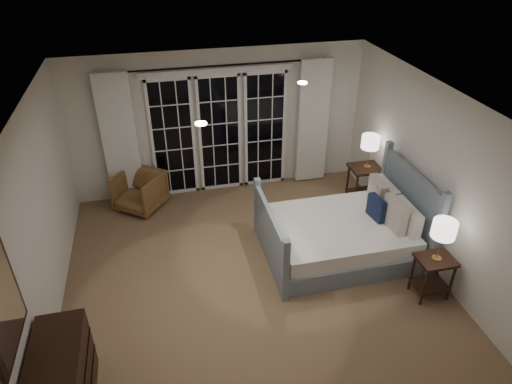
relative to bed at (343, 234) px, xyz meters
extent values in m
plane|color=#826046|center=(-1.42, -0.22, -0.32)|extent=(5.00, 5.00, 0.00)
plane|color=white|center=(-1.42, -0.22, 2.18)|extent=(5.00, 5.00, 0.00)
cube|color=silver|center=(-3.92, -0.22, 0.93)|extent=(0.02, 5.00, 2.50)
cube|color=silver|center=(1.08, -0.22, 0.93)|extent=(0.02, 5.00, 2.50)
cube|color=silver|center=(-1.42, 2.28, 0.93)|extent=(5.00, 0.02, 2.50)
cube|color=silver|center=(-1.42, -2.72, 0.93)|extent=(5.00, 0.02, 2.50)
cube|color=black|center=(-2.22, 2.25, 0.73)|extent=(0.66, 0.02, 2.02)
cube|color=black|center=(-1.42, 2.25, 0.73)|extent=(0.66, 0.02, 2.02)
cube|color=black|center=(-0.62, 2.25, 0.73)|extent=(0.66, 0.02, 2.02)
cube|color=white|center=(-1.42, 2.23, 1.83)|extent=(2.50, 0.04, 0.10)
cylinder|color=black|center=(-1.42, 2.18, 1.93)|extent=(3.50, 0.03, 0.03)
cube|color=white|center=(-3.07, 2.16, 0.83)|extent=(0.55, 0.10, 2.25)
cube|color=white|center=(0.23, 2.16, 0.83)|extent=(0.55, 0.10, 2.25)
cylinder|color=white|center=(-0.62, 0.38, 2.17)|extent=(0.12, 0.12, 0.01)
cylinder|color=white|center=(-2.02, -0.62, 2.17)|extent=(0.12, 0.12, 0.01)
cube|color=slate|center=(-0.07, 0.00, -0.18)|extent=(1.95, 1.52, 0.29)
cube|color=white|center=(-0.07, 0.00, 0.09)|extent=(1.89, 1.46, 0.24)
cube|color=slate|center=(0.97, 0.00, 0.30)|extent=(0.06, 1.52, 1.24)
cube|color=slate|center=(-1.11, 0.00, 0.11)|extent=(0.06, 1.52, 0.86)
cube|color=white|center=(0.77, -0.32, 0.39)|extent=(0.14, 0.60, 0.36)
cube|color=white|center=(0.77, 0.32, 0.39)|extent=(0.14, 0.60, 0.36)
cube|color=#C0AE9E|center=(0.61, -0.28, 0.43)|extent=(0.16, 0.46, 0.45)
cube|color=#C0AE9E|center=(0.61, 0.28, 0.43)|extent=(0.16, 0.46, 0.45)
cube|color=#151C3A|center=(0.47, 0.00, 0.38)|extent=(0.15, 0.35, 0.34)
cube|color=black|center=(0.76, -1.11, 0.26)|extent=(0.46, 0.37, 0.04)
cube|color=black|center=(0.76, -1.11, -0.15)|extent=(0.42, 0.33, 0.03)
cylinder|color=black|center=(0.57, -1.25, -0.03)|extent=(0.04, 0.04, 0.57)
cylinder|color=black|center=(0.96, -1.25, -0.03)|extent=(0.04, 0.04, 0.57)
cylinder|color=black|center=(0.57, -0.96, -0.03)|extent=(0.04, 0.04, 0.57)
cylinder|color=black|center=(0.96, -0.96, -0.03)|extent=(0.04, 0.04, 0.57)
cube|color=black|center=(0.85, 1.15, 0.37)|extent=(0.55, 0.44, 0.04)
cube|color=black|center=(0.85, 1.15, -0.12)|extent=(0.50, 0.39, 0.03)
cylinder|color=black|center=(0.62, 0.98, 0.02)|extent=(0.04, 0.04, 0.68)
cylinder|color=black|center=(1.08, 0.98, 0.02)|extent=(0.04, 0.04, 0.68)
cylinder|color=black|center=(0.62, 1.33, 0.02)|extent=(0.04, 0.04, 0.68)
cylinder|color=black|center=(1.08, 1.33, 0.02)|extent=(0.04, 0.04, 0.68)
cylinder|color=tan|center=(0.76, -1.11, 0.29)|extent=(0.12, 0.12, 0.02)
cylinder|color=tan|center=(0.76, -1.11, 0.47)|extent=(0.02, 0.02, 0.33)
cylinder|color=white|center=(0.76, -1.11, 0.74)|extent=(0.29, 0.29, 0.22)
cylinder|color=tan|center=(0.85, 1.15, 0.40)|extent=(0.12, 0.12, 0.02)
cylinder|color=tan|center=(0.85, 1.15, 0.58)|extent=(0.02, 0.02, 0.33)
cylinder|color=white|center=(0.85, 1.15, 0.85)|extent=(0.29, 0.29, 0.21)
imported|color=brown|center=(-2.87, 1.88, 0.01)|extent=(0.99, 0.99, 0.65)
cube|color=black|center=(-3.40, -1.78, 0.22)|extent=(0.01, 1.14, 0.01)
cube|color=black|center=(-3.89, -1.78, 1.23)|extent=(0.04, 0.85, 1.00)
cube|color=white|center=(-3.86, -1.78, 1.23)|extent=(0.01, 0.73, 0.88)
camera|label=1|loc=(-2.45, -4.91, 3.98)|focal=32.00mm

